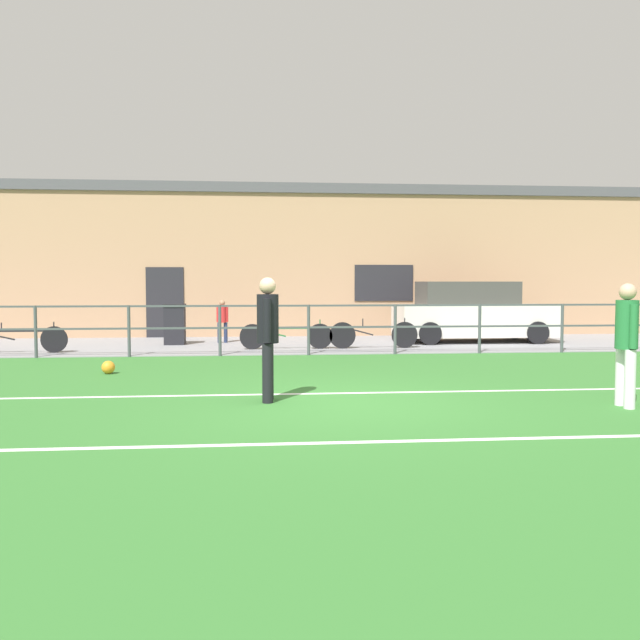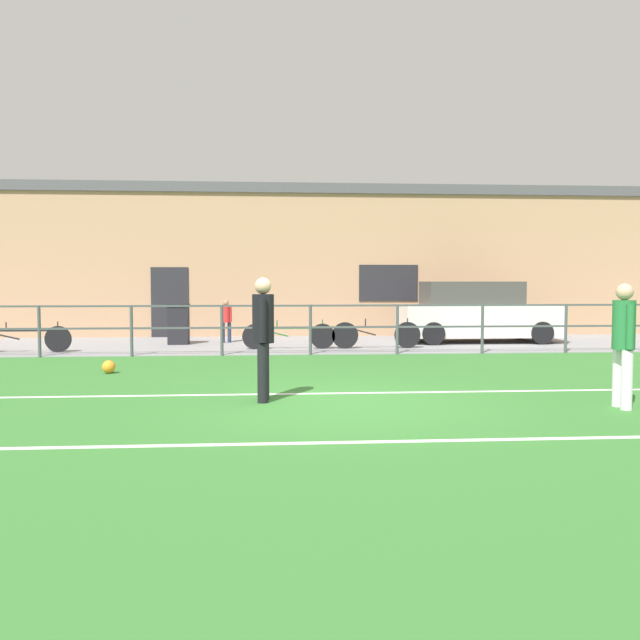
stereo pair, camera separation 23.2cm
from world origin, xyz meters
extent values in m
cube|color=#33702D|center=(0.00, 0.00, -0.02)|extent=(60.00, 44.00, 0.04)
cube|color=white|center=(0.00, 0.78, 0.00)|extent=(36.00, 0.11, 0.00)
cube|color=white|center=(0.00, -2.25, 0.00)|extent=(36.00, 0.11, 0.00)
cube|color=gray|center=(0.00, 8.50, 0.01)|extent=(48.00, 5.00, 0.02)
cylinder|color=#474C51|center=(-6.00, 6.00, 0.57)|extent=(0.07, 0.07, 1.15)
cylinder|color=#474C51|center=(-4.00, 6.00, 0.57)|extent=(0.07, 0.07, 1.15)
cylinder|color=#474C51|center=(-2.00, 6.00, 0.57)|extent=(0.07, 0.07, 1.15)
cylinder|color=#474C51|center=(0.00, 6.00, 0.57)|extent=(0.07, 0.07, 1.15)
cylinder|color=#474C51|center=(2.00, 6.00, 0.57)|extent=(0.07, 0.07, 1.15)
cylinder|color=#474C51|center=(4.00, 6.00, 0.57)|extent=(0.07, 0.07, 1.15)
cylinder|color=#474C51|center=(6.00, 6.00, 0.57)|extent=(0.07, 0.07, 1.15)
cube|color=#474C51|center=(0.00, 6.00, 1.13)|extent=(36.00, 0.04, 0.04)
cube|color=#474C51|center=(0.00, 6.00, 0.63)|extent=(36.00, 0.04, 0.04)
cube|color=tan|center=(0.00, 12.20, 2.16)|extent=(28.00, 2.40, 4.33)
cube|color=#232328|center=(-3.89, 10.98, 1.05)|extent=(1.10, 0.04, 2.10)
cube|color=#232328|center=(2.68, 10.98, 1.63)|extent=(1.80, 0.04, 1.10)
cube|color=#4C4C51|center=(0.00, 12.20, 4.48)|extent=(28.00, 2.56, 0.30)
cylinder|color=black|center=(-1.02, 0.09, 0.41)|extent=(0.15, 0.15, 0.82)
cylinder|color=black|center=(-1.00, 0.35, 0.41)|extent=(0.15, 0.15, 0.82)
cylinder|color=black|center=(-1.01, 0.22, 1.16)|extent=(0.30, 0.30, 0.68)
sphere|color=tan|center=(-1.01, 0.22, 1.61)|extent=(0.23, 0.23, 0.23)
cylinder|color=black|center=(-1.02, 0.04, 1.14)|extent=(0.11, 0.11, 0.61)
cylinder|color=black|center=(-1.00, 0.40, 1.14)|extent=(0.11, 0.11, 0.61)
cylinder|color=white|center=(3.72, -0.78, 0.39)|extent=(0.14, 0.14, 0.78)
cylinder|color=white|center=(3.73, -0.53, 0.39)|extent=(0.14, 0.14, 0.78)
cylinder|color=#237038|center=(3.72, -0.66, 1.11)|extent=(0.29, 0.29, 0.65)
sphere|color=tan|center=(3.72, -0.66, 1.54)|extent=(0.22, 0.22, 0.22)
cylinder|color=#237038|center=(3.72, -0.83, 1.09)|extent=(0.10, 0.10, 0.58)
cylinder|color=#237038|center=(3.73, -0.48, 1.09)|extent=(0.10, 0.10, 0.58)
sphere|color=orange|center=(-3.85, 3.25, 0.12)|extent=(0.24, 0.24, 0.24)
cylinder|color=#232D4C|center=(-2.02, 9.09, 0.29)|extent=(0.10, 0.10, 0.55)
cylinder|color=#232D4C|center=(-2.19, 9.06, 0.29)|extent=(0.10, 0.10, 0.55)
cylinder|color=red|center=(-2.11, 9.07, 0.80)|extent=(0.20, 0.20, 0.45)
sphere|color=#A37556|center=(-2.11, 9.07, 1.10)|extent=(0.16, 0.16, 0.16)
cylinder|color=red|center=(-1.98, 9.09, 0.78)|extent=(0.07, 0.07, 0.41)
cylinder|color=red|center=(-2.23, 9.06, 0.78)|extent=(0.07, 0.07, 0.41)
cube|color=silver|center=(4.78, 8.76, 0.61)|extent=(4.28, 1.70, 0.84)
cube|color=#43413E|center=(4.57, 8.76, 1.35)|extent=(2.57, 1.43, 0.65)
cylinder|color=black|center=(3.33, 7.94, 0.32)|extent=(0.60, 0.18, 0.60)
cylinder|color=black|center=(6.24, 7.94, 0.32)|extent=(0.60, 0.18, 0.60)
cylinder|color=black|center=(3.33, 9.57, 0.32)|extent=(0.60, 0.18, 0.60)
cylinder|color=black|center=(6.24, 9.57, 0.32)|extent=(0.60, 0.18, 0.60)
cylinder|color=black|center=(-5.87, 6.88, 0.33)|extent=(0.62, 0.04, 0.62)
cube|color=black|center=(-6.74, 6.88, 0.53)|extent=(1.35, 0.04, 0.04)
cube|color=black|center=(-7.18, 6.88, 0.43)|extent=(0.85, 0.03, 0.23)
cylinder|color=black|center=(-7.05, 6.88, 0.63)|extent=(0.03, 0.03, 0.20)
cylinder|color=black|center=(-5.87, 6.88, 0.60)|extent=(0.03, 0.03, 0.28)
cylinder|color=black|center=(-1.29, 7.20, 0.33)|extent=(0.62, 0.04, 0.62)
cylinder|color=black|center=(0.37, 7.20, 0.33)|extent=(0.62, 0.04, 0.62)
cube|color=#1E6633|center=(-0.46, 7.20, 0.53)|extent=(1.29, 0.04, 0.04)
cube|color=#1E6633|center=(-0.87, 7.20, 0.43)|extent=(0.81, 0.03, 0.23)
cylinder|color=#1E6633|center=(-0.75, 7.20, 0.63)|extent=(0.03, 0.03, 0.20)
cylinder|color=#1E6633|center=(0.37, 7.20, 0.60)|extent=(0.03, 0.03, 0.28)
cylinder|color=black|center=(0.93, 7.20, 0.35)|extent=(0.65, 0.04, 0.65)
cylinder|color=black|center=(2.49, 7.20, 0.35)|extent=(0.65, 0.04, 0.65)
cube|color=black|center=(1.71, 7.20, 0.56)|extent=(1.22, 0.04, 0.04)
cube|color=black|center=(1.32, 7.20, 0.45)|extent=(0.76, 0.03, 0.24)
cylinder|color=black|center=(1.44, 7.20, 0.66)|extent=(0.03, 0.03, 0.20)
cylinder|color=black|center=(2.49, 7.20, 0.63)|extent=(0.03, 0.03, 0.28)
cube|color=black|center=(-3.33, 8.68, 0.51)|extent=(0.53, 0.44, 0.99)
cube|color=black|center=(-3.33, 8.68, 1.05)|extent=(0.56, 0.47, 0.08)
camera|label=1|loc=(-1.14, -9.01, 1.67)|focal=37.28mm
camera|label=2|loc=(-0.91, -9.03, 1.67)|focal=37.28mm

